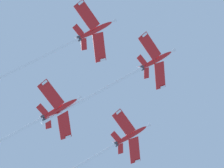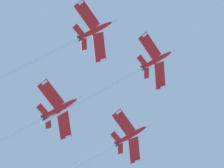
% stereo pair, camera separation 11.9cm
% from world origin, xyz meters
% --- Properties ---
extents(jet_lead, '(35.19, 32.35, 25.01)m').
position_xyz_m(jet_lead, '(-12.73, -16.84, 151.84)').
color(jet_lead, red).
extents(jet_left_wing, '(36.56, 33.65, 24.22)m').
position_xyz_m(jet_left_wing, '(-36.30, -12.34, 144.29)').
color(jet_left_wing, red).
extents(jet_right_wing, '(35.39, 32.50, 24.69)m').
position_xyz_m(jet_right_wing, '(-11.05, -38.79, 145.40)').
color(jet_right_wing, red).
extents(jet_slot, '(33.75, 31.18, 23.85)m').
position_xyz_m(jet_slot, '(-34.91, -37.55, 135.58)').
color(jet_slot, red).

